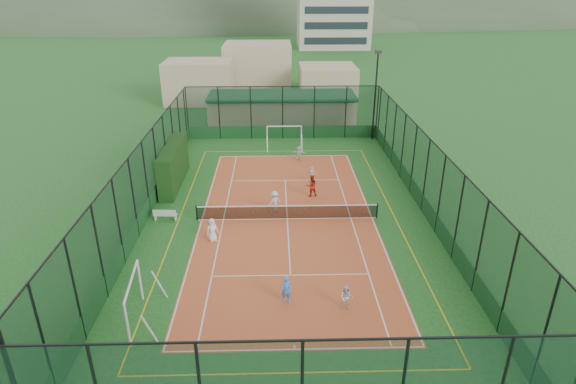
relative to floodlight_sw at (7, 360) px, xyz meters
name	(u,v)px	position (x,y,z in m)	size (l,w,h in m)	color
ground	(287,219)	(8.60, 16.60, -4.12)	(300.00, 300.00, 0.00)	#1C5220
court_slab	(287,219)	(8.60, 16.60, -4.12)	(11.17, 23.97, 0.01)	#CD5D2D
tennis_net	(287,212)	(8.60, 16.60, -3.59)	(11.67, 0.12, 1.06)	black
perimeter_fence	(287,183)	(8.60, 16.60, -1.62)	(18.12, 34.12, 5.00)	black
floodlight_sw	(7,360)	(0.00, 0.00, 0.00)	(0.60, 0.26, 8.25)	black
floodlight_ne	(375,96)	(17.20, 33.20, 0.00)	(0.60, 0.26, 8.25)	black
clubhouse	(282,109)	(8.60, 38.60, -2.55)	(15.20, 7.20, 3.15)	tan
distant_hills	(276,21)	(8.60, 166.60, -4.12)	(200.00, 60.00, 24.00)	#384C33
hedge_left	(174,165)	(0.30, 22.61, -2.62)	(1.03, 6.86, 3.00)	black
white_bench	(165,214)	(0.80, 16.64, -3.71)	(1.49, 0.41, 0.84)	white
futsal_goal_near	(134,301)	(1.52, 6.76, -3.03)	(0.98, 3.38, 2.18)	white
futsal_goal_far	(284,137)	(8.69, 30.60, -3.10)	(3.19, 0.92, 2.05)	white
child_near_left	(212,230)	(4.13, 13.91, -3.39)	(0.71, 0.46, 1.45)	white
child_near_mid	(287,290)	(8.35, 7.93, -3.39)	(0.53, 0.35, 1.45)	#508DE3
child_near_right	(346,298)	(11.11, 7.35, -3.48)	(0.62, 0.48, 1.27)	silver
child_far_left	(275,201)	(7.79, 17.80, -3.41)	(0.91, 0.53, 1.42)	silver
child_far_right	(312,174)	(10.64, 22.72, -3.53)	(0.69, 0.29, 1.18)	white
child_far_back	(299,153)	(9.86, 27.48, -3.52)	(1.11, 0.35, 1.20)	silver
coach	(312,186)	(10.41, 20.11, -3.32)	(0.77, 0.60, 1.59)	#B52513
tennis_balls	(270,210)	(7.44, 17.85, -4.08)	(3.55, 0.65, 0.07)	#CCE033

